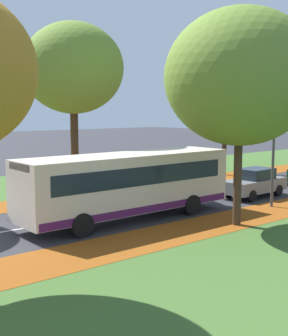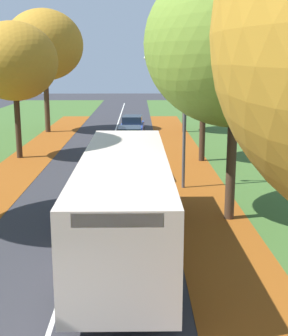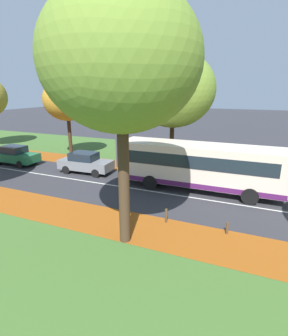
% 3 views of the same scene
% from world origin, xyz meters
% --- Properties ---
extents(leaf_litter_left, '(2.80, 60.00, 0.00)m').
position_xyz_m(leaf_litter_left, '(-4.60, 14.00, 0.01)').
color(leaf_litter_left, '#8C4714').
rests_on(leaf_litter_left, grass_verge_left).
extents(grass_verge_right, '(12.00, 90.00, 0.01)m').
position_xyz_m(grass_verge_right, '(9.20, 20.00, 0.00)').
color(grass_verge_right, '#3D6028').
rests_on(grass_verge_right, ground).
extents(leaf_litter_right, '(2.80, 60.00, 0.00)m').
position_xyz_m(leaf_litter_right, '(4.60, 14.00, 0.01)').
color(leaf_litter_right, '#8C4714').
rests_on(leaf_litter_right, grass_verge_right).
extents(road_centre_line, '(0.12, 80.00, 0.01)m').
position_xyz_m(road_centre_line, '(0.00, 20.00, 0.00)').
color(road_centre_line, silver).
rests_on(road_centre_line, ground).
extents(tree_left_near, '(5.83, 5.83, 9.94)m').
position_xyz_m(tree_left_near, '(-5.77, 9.65, 7.28)').
color(tree_left_near, '#422D1E').
rests_on(tree_left_near, ground).
extents(tree_right_near, '(6.35, 6.35, 9.15)m').
position_xyz_m(tree_right_near, '(5.30, 11.00, 6.28)').
color(tree_right_near, '#422D1E').
rests_on(tree_right_near, ground).
extents(tree_right_mid, '(4.35, 4.35, 7.37)m').
position_xyz_m(tree_right_mid, '(5.64, 21.33, 5.39)').
color(tree_right_mid, '#382619').
rests_on(tree_right_mid, ground).
extents(bollard_third, '(0.12, 0.12, 0.58)m').
position_xyz_m(bollard_third, '(-3.53, 5.62, 0.29)').
color(bollard_third, '#4C3823').
rests_on(bollard_third, ground).
extents(bollard_fourth, '(0.12, 0.12, 0.73)m').
position_xyz_m(bollard_fourth, '(-3.57, 8.51, 0.36)').
color(bollard_fourth, '#4C3823').
rests_on(bollard_fourth, ground).
extents(streetlamp_right, '(1.89, 0.28, 6.00)m').
position_xyz_m(streetlamp_right, '(3.67, 15.35, 3.74)').
color(streetlamp_right, '#47474C').
rests_on(streetlamp_right, ground).
extents(bus, '(2.71, 10.41, 2.98)m').
position_xyz_m(bus, '(1.52, 8.00, 1.70)').
color(bus, beige).
rests_on(bus, ground).
extents(car_grey_lead, '(1.94, 4.28, 1.62)m').
position_xyz_m(car_grey_lead, '(1.72, 16.89, 0.81)').
color(car_grey_lead, slate).
rests_on(car_grey_lead, ground).
extents(car_green_following, '(1.81, 4.22, 1.62)m').
position_xyz_m(car_green_following, '(1.37, 23.99, 0.81)').
color(car_green_following, '#1E6038').
rests_on(car_green_following, ground).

